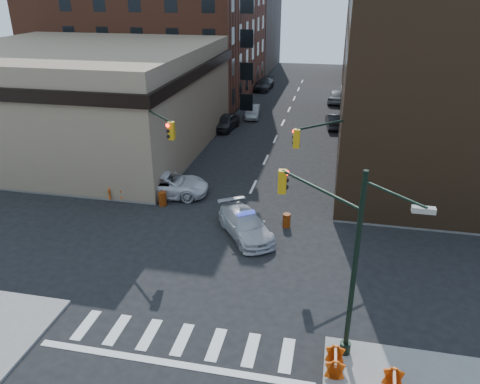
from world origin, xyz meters
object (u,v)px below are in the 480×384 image
at_px(pickup, 166,184).
at_px(parked_car_wfar, 253,111).
at_px(barrel_bank, 163,199).
at_px(parked_car_wnear, 226,122).
at_px(barricade_nw_a, 119,188).
at_px(parked_car_enear, 334,121).
at_px(barricade_se_a, 335,363).
at_px(pedestrian_a, 115,167).
at_px(barrel_road, 287,220).
at_px(pedestrian_b, 112,179).
at_px(police_car, 246,225).

distance_m(pickup, parked_car_wfar, 22.31).
bearing_deg(barrel_bank, parked_car_wnear, 90.00).
relative_size(parked_car_wnear, barricade_nw_a, 4.17).
bearing_deg(parked_car_enear, barricade_nw_a, 47.80).
bearing_deg(barricade_se_a, parked_car_wfar, 13.91).
relative_size(parked_car_wfar, barricade_se_a, 3.77).
bearing_deg(parked_car_enear, parked_car_wfar, -20.37).
relative_size(parked_car_wnear, parked_car_wfar, 1.09).
distance_m(parked_car_wnear, barricade_nw_a, 18.05).
distance_m(parked_car_wfar, pedestrian_a, 21.40).
height_order(pickup, barrel_road, pickup).
bearing_deg(pedestrian_b, pickup, -7.55).
bearing_deg(barrel_bank, pedestrian_a, 144.80).
bearing_deg(barrel_road, parked_car_wfar, 105.09).
relative_size(police_car, pickup, 0.86).
bearing_deg(pedestrian_b, parked_car_wnear, 61.94).
height_order(police_car, barricade_nw_a, police_car).
bearing_deg(parked_car_wfar, barrel_bank, -100.37).
distance_m(police_car, pickup, 8.13).
bearing_deg(parked_car_wnear, police_car, -66.35).
xyz_separation_m(parked_car_wfar, parked_car_enear, (9.13, -2.17, 0.04)).
distance_m(pedestrian_a, pedestrian_b, 2.67).
height_order(barrel_road, barricade_se_a, barricade_se_a).
height_order(parked_car_wnear, pedestrian_a, pedestrian_a).
relative_size(parked_car_wnear, pedestrian_a, 2.58).
xyz_separation_m(pedestrian_b, barricade_nw_a, (0.57, -0.23, -0.55)).
xyz_separation_m(parked_car_wfar, pedestrian_b, (-6.08, -22.68, 0.42)).
bearing_deg(parked_car_wfar, parked_car_wnear, -115.54).
bearing_deg(pedestrian_a, barricade_nw_a, -25.50).
xyz_separation_m(pedestrian_b, barricade_se_a, (16.11, -14.19, -0.55)).
xyz_separation_m(parked_car_enear, barricade_se_a, (0.90, -34.70, -0.16)).
bearing_deg(pedestrian_b, barricade_se_a, -55.88).
relative_size(police_car, barrel_road, 5.86).
bearing_deg(barricade_nw_a, parked_car_enear, 49.27).
xyz_separation_m(pickup, parked_car_wnear, (0.30, 16.97, -0.05)).
height_order(parked_car_enear, pedestrian_a, pedestrian_a).
xyz_separation_m(pickup, barricade_se_a, (12.20, -14.66, -0.26)).
relative_size(pickup, barricade_nw_a, 5.41).
bearing_deg(barricade_nw_a, pickup, 6.45).
bearing_deg(barrel_road, barrel_bank, 171.28).
bearing_deg(pickup, barricade_se_a, -148.08).
bearing_deg(barricade_se_a, barricade_nw_a, 46.76).
bearing_deg(barrel_bank, barricade_nw_a, 165.31).
distance_m(police_car, barrel_road, 2.83).
xyz_separation_m(parked_car_wfar, barricade_se_a, (10.03, -36.87, -0.12)).
bearing_deg(parked_car_wnear, barricade_se_a, -62.19).
bearing_deg(pickup, pedestrian_b, 89.12).
bearing_deg(barrel_bank, pickup, 100.24).
height_order(pedestrian_a, pedestrian_b, pedestrian_b).
bearing_deg(barrel_road, pedestrian_a, 160.18).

